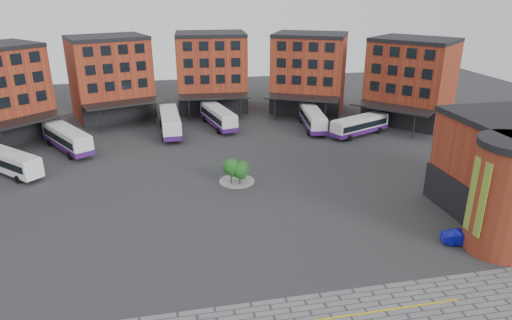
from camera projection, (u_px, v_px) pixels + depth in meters
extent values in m
plane|color=#28282B|center=(237.00, 231.00, 45.35)|extent=(160.00, 160.00, 0.00)
cube|color=black|center=(19.00, 131.00, 69.76)|extent=(10.00, 9.07, 4.00)
cube|color=black|center=(11.00, 84.00, 67.07)|extent=(8.60, 7.77, 8.00)
cube|color=black|center=(25.00, 121.00, 67.74)|extent=(12.61, 11.97, 0.25)
cylinder|color=black|center=(3.00, 144.00, 64.04)|extent=(0.20, 0.20, 4.00)
cylinder|color=black|center=(62.00, 128.00, 70.89)|extent=(0.20, 0.20, 4.00)
cube|color=brown|center=(111.00, 79.00, 82.39)|extent=(15.55, 13.69, 14.00)
cube|color=black|center=(121.00, 112.00, 80.29)|extent=(12.45, 4.71, 4.00)
cube|color=black|center=(106.00, 37.00, 79.77)|extent=(15.65, 13.97, 0.60)
cube|color=black|center=(117.00, 71.00, 77.55)|extent=(10.87, 3.87, 8.00)
cube|color=black|center=(123.00, 103.00, 77.69)|extent=(13.72, 8.39, 0.25)
cylinder|color=black|center=(100.00, 121.00, 74.80)|extent=(0.20, 0.20, 4.00)
cylinder|color=black|center=(154.00, 114.00, 79.13)|extent=(0.20, 0.20, 4.00)
cube|color=brown|center=(212.00, 73.00, 88.14)|extent=(13.67, 10.88, 14.00)
cube|color=black|center=(214.00, 104.00, 85.45)|extent=(13.00, 1.41, 4.00)
cube|color=black|center=(210.00, 34.00, 85.52)|extent=(13.69, 11.18, 0.60)
cube|color=black|center=(212.00, 66.00, 82.68)|extent=(11.42, 0.95, 8.00)
cube|color=black|center=(214.00, 96.00, 82.56)|extent=(13.28, 5.30, 0.25)
cylinder|color=black|center=(189.00, 111.00, 81.04)|extent=(0.20, 0.20, 4.00)
cylinder|color=black|center=(240.00, 109.00, 82.18)|extent=(0.20, 0.20, 4.00)
cube|color=brown|center=(309.00, 74.00, 86.98)|extent=(16.12, 14.81, 14.00)
cube|color=black|center=(304.00, 106.00, 84.41)|extent=(11.81, 6.35, 4.00)
cube|color=black|center=(310.00, 34.00, 84.36)|extent=(16.26, 15.08, 0.60)
cube|color=black|center=(305.00, 67.00, 81.64)|extent=(10.26, 5.33, 8.00)
cube|color=black|center=(302.00, 98.00, 81.57)|extent=(13.58, 9.82, 0.25)
cylinder|color=black|center=(275.00, 109.00, 81.79)|extent=(0.20, 0.20, 4.00)
cylinder|color=black|center=(325.00, 113.00, 79.55)|extent=(0.20, 0.20, 4.00)
cube|color=brown|center=(410.00, 83.00, 79.09)|extent=(16.02, 16.39, 14.00)
cube|color=black|center=(396.00, 117.00, 77.33)|extent=(8.74, 10.28, 4.00)
cube|color=black|center=(416.00, 40.00, 76.47)|extent=(16.25, 16.58, 0.60)
cube|color=black|center=(401.00, 74.00, 74.60)|extent=(7.47, 8.86, 8.00)
cube|color=black|center=(392.00, 108.00, 74.89)|extent=(11.73, 12.79, 0.25)
cylinder|color=black|center=(361.00, 117.00, 76.92)|extent=(0.20, 0.20, 4.00)
cylinder|color=black|center=(414.00, 127.00, 71.66)|extent=(0.20, 0.20, 4.00)
cube|color=black|center=(458.00, 201.00, 47.13)|extent=(0.40, 12.00, 4.00)
cylinder|color=brown|center=(505.00, 200.00, 40.59)|extent=(6.00, 6.00, 10.00)
cube|color=orange|center=(477.00, 197.00, 39.86)|extent=(0.12, 2.20, 7.00)
cylinder|color=gray|center=(237.00, 181.00, 56.68)|extent=(4.40, 4.40, 0.12)
cylinder|color=#332114|center=(231.00, 178.00, 55.71)|extent=(0.14, 0.14, 1.62)
sphere|color=#1B4517|center=(231.00, 167.00, 55.19)|extent=(2.03, 2.03, 2.03)
sphere|color=#1B4517|center=(233.00, 171.00, 55.26)|extent=(1.42, 1.42, 1.42)
cylinder|color=#332114|center=(242.00, 175.00, 57.18)|extent=(0.14, 0.14, 1.18)
sphere|color=#1B4517|center=(242.00, 167.00, 56.80)|extent=(1.62, 1.62, 1.62)
sphere|color=#1B4517|center=(244.00, 170.00, 56.83)|extent=(1.14, 1.14, 1.14)
cylinder|color=#332114|center=(240.00, 180.00, 55.58)|extent=(0.14, 0.14, 1.33)
sphere|color=#1B4517|center=(240.00, 171.00, 55.15)|extent=(1.88, 1.88, 1.88)
sphere|color=#1B4517|center=(242.00, 174.00, 55.20)|extent=(1.31, 1.31, 1.31)
cube|color=white|center=(10.00, 161.00, 58.36)|extent=(9.40, 9.37, 2.41)
cube|color=black|center=(9.00, 160.00, 58.30)|extent=(8.83, 8.80, 0.93)
cube|color=silver|center=(8.00, 152.00, 57.91)|extent=(9.02, 9.00, 0.12)
cylinder|color=black|center=(6.00, 162.00, 61.54)|extent=(0.91, 0.90, 0.98)
cylinder|color=black|center=(18.00, 180.00, 56.08)|extent=(0.91, 0.90, 0.98)
cylinder|color=black|center=(36.00, 173.00, 58.00)|extent=(0.91, 0.90, 0.98)
cube|color=white|center=(67.00, 138.00, 66.70)|extent=(8.57, 11.76, 2.69)
cube|color=black|center=(67.00, 137.00, 66.63)|extent=(8.12, 10.96, 1.04)
cube|color=silver|center=(66.00, 129.00, 66.19)|extent=(8.22, 11.29, 0.13)
cube|color=black|center=(52.00, 128.00, 70.68)|extent=(2.06, 1.30, 1.21)
cube|color=#411769|center=(68.00, 144.00, 67.04)|extent=(8.62, 11.82, 0.77)
cylinder|color=black|center=(49.00, 143.00, 68.98)|extent=(0.85, 1.11, 1.10)
cylinder|color=black|center=(68.00, 139.00, 70.72)|extent=(0.85, 1.11, 1.10)
cylinder|color=black|center=(70.00, 156.00, 63.68)|extent=(0.85, 1.11, 1.10)
cylinder|color=black|center=(89.00, 151.00, 65.42)|extent=(0.85, 1.11, 1.10)
cube|color=white|center=(170.00, 122.00, 74.44)|extent=(3.20, 12.57, 2.78)
cube|color=black|center=(170.00, 120.00, 74.37)|extent=(3.23, 11.57, 1.08)
cube|color=silver|center=(169.00, 113.00, 73.92)|extent=(3.07, 12.06, 0.14)
cube|color=black|center=(168.00, 111.00, 79.93)|extent=(2.42, 0.19, 1.25)
cube|color=#411769|center=(171.00, 127.00, 74.80)|extent=(3.24, 12.61, 0.79)
cylinder|color=black|center=(161.00, 124.00, 78.29)|extent=(0.37, 1.14, 1.14)
cylinder|color=black|center=(178.00, 123.00, 78.90)|extent=(0.37, 1.14, 1.14)
cylinder|color=black|center=(163.00, 138.00, 71.03)|extent=(0.37, 1.14, 1.14)
cylinder|color=black|center=(181.00, 137.00, 71.64)|extent=(0.37, 1.14, 1.14)
cube|color=white|center=(218.00, 116.00, 77.94)|extent=(5.10, 12.11, 2.63)
cube|color=black|center=(218.00, 115.00, 77.87)|extent=(4.96, 11.20, 1.02)
cube|color=silver|center=(218.00, 108.00, 77.45)|extent=(4.89, 11.63, 0.13)
cube|color=black|center=(208.00, 107.00, 82.81)|extent=(2.26, 0.60, 1.18)
cube|color=#411769|center=(218.00, 121.00, 78.28)|extent=(5.15, 12.16, 0.75)
cylinder|color=black|center=(204.00, 119.00, 81.16)|extent=(0.54, 1.12, 1.07)
cylinder|color=black|center=(219.00, 117.00, 82.17)|extent=(0.54, 1.12, 1.07)
cylinder|color=black|center=(218.00, 131.00, 74.70)|extent=(0.54, 1.12, 1.07)
cylinder|color=black|center=(234.00, 129.00, 75.71)|extent=(0.54, 1.12, 1.07)
cube|color=white|center=(313.00, 118.00, 76.97)|extent=(4.10, 11.78, 2.57)
cube|color=black|center=(313.00, 117.00, 76.91)|extent=(4.04, 10.87, 1.00)
cube|color=silver|center=(313.00, 110.00, 76.49)|extent=(3.93, 11.31, 0.13)
cube|color=black|center=(307.00, 108.00, 82.17)|extent=(2.23, 0.41, 1.15)
cube|color=#411769|center=(312.00, 123.00, 77.30)|extent=(4.14, 11.82, 0.73)
cylinder|color=black|center=(301.00, 120.00, 80.80)|extent=(0.45, 1.08, 1.05)
cylinder|color=black|center=(316.00, 119.00, 80.98)|extent=(0.45, 1.08, 1.05)
cylinder|color=black|center=(309.00, 132.00, 73.93)|extent=(0.45, 1.08, 1.05)
cylinder|color=black|center=(324.00, 132.00, 74.11)|extent=(0.45, 1.08, 1.05)
cube|color=silver|center=(360.00, 125.00, 73.58)|extent=(11.00, 6.68, 2.43)
cube|color=black|center=(360.00, 124.00, 73.52)|extent=(10.23, 6.38, 0.94)
cube|color=silver|center=(360.00, 117.00, 73.13)|extent=(10.56, 6.41, 0.12)
cube|color=black|center=(382.00, 118.00, 76.41)|extent=(0.96, 1.98, 1.09)
cube|color=#411769|center=(359.00, 130.00, 73.89)|extent=(11.05, 6.73, 0.70)
cylinder|color=black|center=(368.00, 127.00, 76.87)|extent=(1.03, 0.67, 0.99)
cylinder|color=black|center=(379.00, 130.00, 74.99)|extent=(1.03, 0.67, 0.99)
cylinder|color=black|center=(338.00, 134.00, 73.09)|extent=(1.03, 0.67, 0.99)
cylinder|color=black|center=(350.00, 138.00, 71.20)|extent=(1.03, 0.67, 0.99)
imported|color=#0B0D96|center=(463.00, 238.00, 42.79)|extent=(4.11, 2.63, 1.28)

